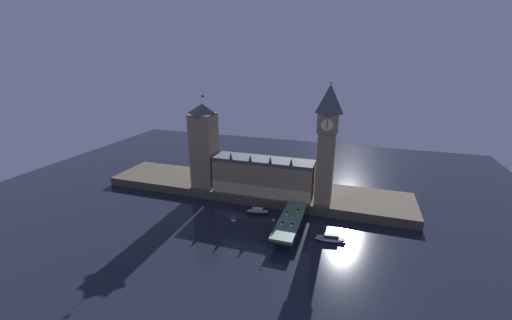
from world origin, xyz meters
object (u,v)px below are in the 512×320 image
object	(u,v)px
victoria_tower	(204,146)
boat_upstream	(258,212)
pedestrian_near_rail	(276,226)
boat_downstream	(331,239)
car_northbound_trail	(283,223)
car_southbound_lead	(292,224)
car_southbound_trail	(298,210)
street_lamp_near	(274,223)
street_lamp_far	(286,201)
car_northbound_lead	(287,213)
pedestrian_far_rail	(285,208)
clock_tower	(327,142)

from	to	relation	value
victoria_tower	boat_upstream	world-z (taller)	victoria_tower
pedestrian_near_rail	boat_downstream	xyz separation A→B (m)	(29.05, 8.33, -6.98)
car_northbound_trail	boat_downstream	size ratio (longest dim) A/B	0.25
car_southbound_lead	car_southbound_trail	bearing A→B (deg)	90.00
car_northbound_trail	street_lamp_near	xyz separation A→B (m)	(-3.07, -8.21, 3.58)
car_southbound_trail	boat_downstream	size ratio (longest dim) A/B	0.24
street_lamp_near	boat_upstream	distance (m)	35.50
car_northbound_trail	boat_upstream	distance (m)	30.26
street_lamp_far	boat_upstream	bearing A→B (deg)	-177.87
car_northbound_lead	car_northbound_trail	distance (m)	12.01
car_northbound_lead	car_northbound_trail	world-z (taller)	car_northbound_lead
car_southbound_lead	street_lamp_near	world-z (taller)	street_lamp_near
boat_upstream	victoria_tower	bearing A→B (deg)	156.29
pedestrian_far_rail	street_lamp_near	bearing A→B (deg)	-90.89
car_southbound_lead	car_southbound_trail	distance (m)	17.28
victoria_tower	pedestrian_far_rail	distance (m)	74.31
car_northbound_lead	car_southbound_lead	size ratio (longest dim) A/B	0.98
victoria_tower	car_southbound_trail	size ratio (longest dim) A/B	15.46
clock_tower	street_lamp_near	xyz separation A→B (m)	(-20.43, -46.25, -34.80)
car_northbound_trail	boat_downstream	world-z (taller)	car_northbound_trail
street_lamp_near	car_southbound_trail	bearing A→B (deg)	71.95
pedestrian_far_rail	street_lamp_far	size ratio (longest dim) A/B	0.27
car_northbound_lead	victoria_tower	bearing A→B (deg)	156.83
clock_tower	street_lamp_far	world-z (taller)	clock_tower
car_southbound_trail	pedestrian_near_rail	xyz separation A→B (m)	(-8.02, -22.81, 0.35)
pedestrian_far_rail	car_northbound_trail	bearing A→B (deg)	-81.39
pedestrian_far_rail	boat_upstream	size ratio (longest dim) A/B	0.11
victoria_tower	car_southbound_lead	distance (m)	88.01
clock_tower	boat_downstream	xyz separation A→B (m)	(9.01, -34.89, -45.00)
boat_downstream	boat_upstream	bearing A→B (deg)	159.90
clock_tower	boat_downstream	bearing A→B (deg)	-75.51
boat_upstream	pedestrian_near_rail	bearing A→B (deg)	-54.27
pedestrian_near_rail	pedestrian_far_rail	world-z (taller)	pedestrian_near_rail
pedestrian_near_rail	clock_tower	bearing A→B (deg)	65.13
boat_upstream	boat_downstream	xyz separation A→B (m)	(47.56, -17.41, 0.04)
clock_tower	car_southbound_lead	size ratio (longest dim) A/B	16.37
car_northbound_trail	car_southbound_trail	size ratio (longest dim) A/B	1.07
street_lamp_near	boat_downstream	size ratio (longest dim) A/B	0.38
pedestrian_far_rail	boat_downstream	bearing A→B (deg)	-26.55
car_southbound_trail	pedestrian_near_rail	world-z (taller)	pedestrian_near_rail
victoria_tower	car_southbound_lead	world-z (taller)	victoria_tower
clock_tower	boat_upstream	distance (m)	61.80
pedestrian_near_rail	street_lamp_near	bearing A→B (deg)	-97.51
car_northbound_lead	boat_upstream	bearing A→B (deg)	158.05
street_lamp_far	boat_downstream	bearing A→B (deg)	-31.55
victoria_tower	street_lamp_near	xyz separation A→B (m)	(64.58, -49.17, -24.14)
street_lamp_near	boat_upstream	world-z (taller)	street_lamp_near
boat_downstream	clock_tower	bearing A→B (deg)	104.49
car_southbound_trail	boat_downstream	world-z (taller)	car_southbound_trail
car_northbound_trail	car_southbound_lead	distance (m)	5.36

